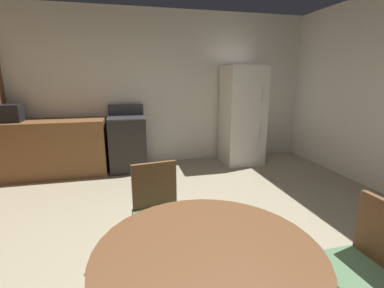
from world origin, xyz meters
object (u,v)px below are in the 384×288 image
at_px(chair_north, 158,209).
at_px(chair_east, 366,263).
at_px(oven_range, 128,143).
at_px(refrigerator, 242,116).
at_px(microwave, 6,113).
at_px(dining_table, 208,279).

bearing_deg(chair_north, chair_east, 41.45).
relative_size(oven_range, chair_north, 1.26).
xyz_separation_m(refrigerator, microwave, (-3.81, 0.05, 0.15)).
distance_m(refrigerator, dining_table, 3.87).
xyz_separation_m(refrigerator, dining_table, (-1.69, -3.47, -0.29)).
bearing_deg(refrigerator, dining_table, -115.96).
xyz_separation_m(microwave, chair_east, (3.09, -3.51, -0.53)).
distance_m(microwave, chair_north, 3.28).
distance_m(microwave, chair_east, 4.70).
bearing_deg(chair_east, microwave, -49.42).
bearing_deg(chair_north, dining_table, -0.00).
distance_m(oven_range, dining_table, 3.55).
distance_m(microwave, dining_table, 4.13).
relative_size(chair_east, chair_north, 1.00).
distance_m(dining_table, chair_east, 0.97).
bearing_deg(oven_range, microwave, -179.88).
bearing_deg(chair_east, refrigerator, -102.56).
height_order(refrigerator, chair_north, refrigerator).
distance_m(dining_table, chair_north, 0.97).
bearing_deg(microwave, chair_east, -48.62).
relative_size(refrigerator, chair_east, 2.02).
xyz_separation_m(dining_table, chair_east, (0.97, 0.01, -0.09)).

